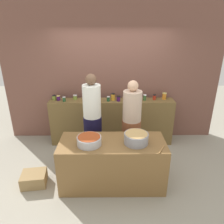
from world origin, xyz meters
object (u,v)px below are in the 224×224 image
at_px(preserve_jar_1, 58,98).
at_px(preserve_jar_13, 164,96).
at_px(preserve_jar_4, 87,97).
at_px(preserve_jar_11, 145,97).
at_px(preserve_jar_5, 97,98).
at_px(bread_crate, 34,179).
at_px(preserve_jar_7, 113,97).
at_px(preserve_jar_6, 108,99).
at_px(cooking_pot_center, 136,138).
at_px(preserve_jar_2, 64,99).
at_px(preserve_jar_8, 118,99).
at_px(preserve_jar_12, 154,97).
at_px(preserve_jar_0, 54,97).
at_px(wooden_spoon, 162,150).
at_px(cook_with_tongs, 93,125).
at_px(cook_in_cap, 131,128).
at_px(cooking_pot_left, 89,141).
at_px(preserve_jar_9, 129,97).
at_px(preserve_jar_10, 138,99).
at_px(preserve_jar_3, 75,97).

distance_m(preserve_jar_1, preserve_jar_13, 2.30).
xyz_separation_m(preserve_jar_4, preserve_jar_11, (1.24, -0.01, -0.01)).
xyz_separation_m(preserve_jar_5, bread_crate, (-1.02, -1.37, -0.97)).
height_order(preserve_jar_7, preserve_jar_11, preserve_jar_7).
relative_size(preserve_jar_6, cooking_pot_center, 0.28).
bearing_deg(preserve_jar_2, preserve_jar_7, 4.44).
height_order(preserve_jar_1, preserve_jar_5, preserve_jar_5).
height_order(preserve_jar_4, preserve_jar_8, preserve_jar_4).
bearing_deg(preserve_jar_4, preserve_jar_6, -7.10).
bearing_deg(cooking_pot_center, preserve_jar_2, 135.27).
xyz_separation_m(preserve_jar_12, bread_crate, (-2.26, -1.46, -0.97)).
relative_size(preserve_jar_1, preserve_jar_7, 0.70).
xyz_separation_m(preserve_jar_0, preserve_jar_5, (0.94, -0.10, 0.01)).
relative_size(preserve_jar_5, preserve_jar_7, 0.83).
xyz_separation_m(preserve_jar_11, wooden_spoon, (0.02, -1.64, -0.27)).
distance_m(cook_with_tongs, cook_in_cap, 0.72).
bearing_deg(bread_crate, preserve_jar_7, 46.71).
bearing_deg(preserve_jar_1, bread_crate, -97.17).
bearing_deg(cook_in_cap, preserve_jar_8, 106.29).
bearing_deg(cook_with_tongs, preserve_jar_13, 29.00).
distance_m(wooden_spoon, cook_in_cap, 0.92).
relative_size(preserve_jar_0, cook_with_tongs, 0.06).
xyz_separation_m(cooking_pot_left, cook_with_tongs, (-0.00, 0.70, -0.07)).
xyz_separation_m(preserve_jar_1, preserve_jar_13, (2.30, 0.05, 0.02)).
bearing_deg(preserve_jar_6, preserve_jar_9, 8.95).
distance_m(preserve_jar_2, preserve_jar_8, 1.16).
relative_size(preserve_jar_1, bread_crate, 0.26).
distance_m(preserve_jar_8, preserve_jar_13, 1.01).
distance_m(preserve_jar_11, preserve_jar_13, 0.44).
bearing_deg(bread_crate, preserve_jar_11, 34.83).
bearing_deg(preserve_jar_0, cook_in_cap, -27.65).
distance_m(preserve_jar_13, bread_crate, 3.05).
bearing_deg(cooking_pot_center, preserve_jar_7, 103.31).
relative_size(preserve_jar_7, cooking_pot_left, 0.39).
bearing_deg(preserve_jar_11, preserve_jar_12, 10.30).
bearing_deg(preserve_jar_1, cook_in_cap, -28.20).
relative_size(cooking_pot_left, wooden_spoon, 1.56).
xyz_separation_m(preserve_jar_12, preserve_jar_13, (0.22, 0.03, 0.01)).
bearing_deg(cooking_pot_center, cook_in_cap, 91.03).
relative_size(preserve_jar_8, cook_in_cap, 0.07).
height_order(preserve_jar_1, preserve_jar_8, preserve_jar_8).
bearing_deg(preserve_jar_7, wooden_spoon, -67.09).
xyz_separation_m(preserve_jar_7, bread_crate, (-1.36, -1.44, -0.99)).
bearing_deg(preserve_jar_7, preserve_jar_2, -175.56).
xyz_separation_m(preserve_jar_4, preserve_jar_13, (1.67, 0.07, 0.00)).
bearing_deg(preserve_jar_2, preserve_jar_4, 7.51).
bearing_deg(preserve_jar_0, preserve_jar_10, -3.07).
height_order(preserve_jar_3, preserve_jar_10, preserve_jar_10).
xyz_separation_m(preserve_jar_12, cooking_pot_center, (-0.55, -1.47, -0.19)).
relative_size(preserve_jar_3, cooking_pot_left, 0.26).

